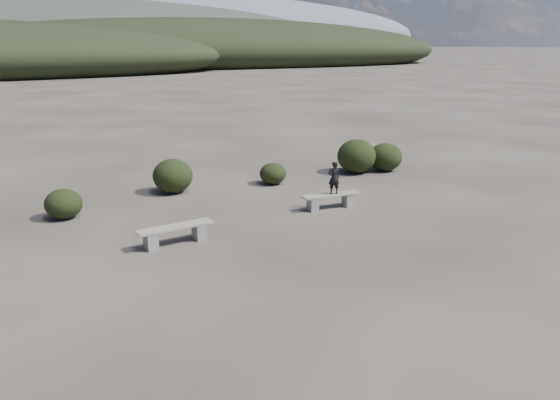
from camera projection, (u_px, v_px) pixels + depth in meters
ground at (372, 295)px, 10.80m from camera, size 1200.00×1200.00×0.00m
bench_left at (176, 233)px, 13.46m from camera, size 1.96×0.63×0.48m
bench_right at (331, 200)px, 16.39m from camera, size 1.82×0.46×0.45m
seated_person at (334, 178)px, 16.24m from camera, size 0.40×0.30×0.99m
shrub_a at (63, 204)px, 15.44m from camera, size 1.04×1.04×0.85m
shrub_b at (173, 176)px, 18.10m from camera, size 1.32×1.32×1.13m
shrub_c at (273, 174)px, 19.24m from camera, size 0.95×0.95×0.76m
shrub_d at (356, 156)px, 20.86m from camera, size 1.48×1.48×1.30m
shrub_e at (385, 157)px, 21.23m from camera, size 1.30×1.30×1.08m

